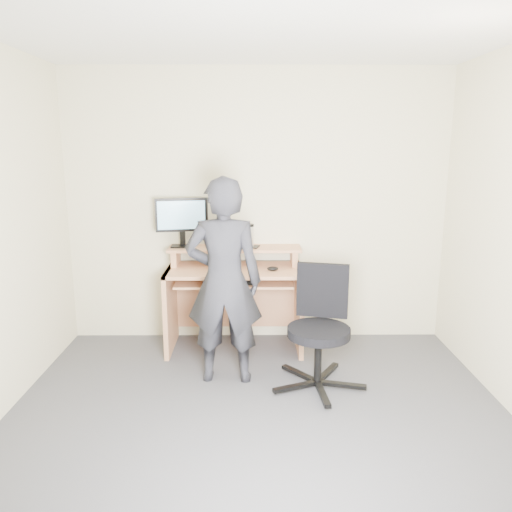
{
  "coord_description": "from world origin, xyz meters",
  "views": [
    {
      "loc": [
        -0.04,
        -2.84,
        1.83
      ],
      "look_at": [
        -0.01,
        1.05,
        0.95
      ],
      "focal_mm": 35.0,
      "sensor_mm": 36.0,
      "label": 1
    }
  ],
  "objects_px": {
    "desk": "(235,288)",
    "monitor": "(182,218)",
    "person": "(224,282)",
    "office_chair": "(320,323)"
  },
  "relations": [
    {
      "from": "monitor",
      "to": "office_chair",
      "type": "relative_size",
      "value": 0.52
    },
    {
      "from": "desk",
      "to": "person",
      "type": "relative_size",
      "value": 0.75
    },
    {
      "from": "office_chair",
      "to": "monitor",
      "type": "bearing_deg",
      "value": 156.9
    },
    {
      "from": "desk",
      "to": "office_chair",
      "type": "relative_size",
      "value": 1.33
    },
    {
      "from": "office_chair",
      "to": "person",
      "type": "distance_m",
      "value": 0.8
    },
    {
      "from": "monitor",
      "to": "person",
      "type": "relative_size",
      "value": 0.29
    },
    {
      "from": "office_chair",
      "to": "person",
      "type": "bearing_deg",
      "value": -172.46
    },
    {
      "from": "desk",
      "to": "monitor",
      "type": "bearing_deg",
      "value": 170.99
    },
    {
      "from": "monitor",
      "to": "office_chair",
      "type": "height_order",
      "value": "monitor"
    },
    {
      "from": "desk",
      "to": "monitor",
      "type": "relative_size",
      "value": 2.58
    }
  ]
}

